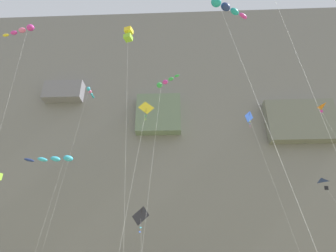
{
  "coord_description": "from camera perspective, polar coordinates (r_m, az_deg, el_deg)",
  "views": [
    {
      "loc": [
        3.71,
        -6.05,
        2.25
      ],
      "look_at": [
        2.68,
        21.05,
        16.35
      ],
      "focal_mm": 29.4,
      "sensor_mm": 36.0,
      "label": 1
    }
  ],
  "objects": [
    {
      "name": "cliff_face",
      "position": [
        68.33,
        -1.12,
        -3.51
      ],
      "size": [
        180.0,
        30.04,
        59.99
      ],
      "color": "slate",
      "rests_on": "ground"
    },
    {
      "name": "kite_windsock_far_left",
      "position": [
        29.5,
        -0.73,
        8.92
      ],
      "size": [
        3.21,
        4.31,
        20.25
      ],
      "color": "green",
      "rests_on": "ground"
    },
    {
      "name": "kite_diamond_mid_right",
      "position": [
        36.15,
        16.84,
        0.68
      ],
      "size": [
        3.52,
        2.72,
        20.32
      ],
      "color": "blue",
      "rests_on": "ground"
    },
    {
      "name": "kite_windsock_front_field",
      "position": [
        23.24,
        11.71,
        23.05
      ],
      "size": [
        3.36,
        7.34,
        20.46
      ],
      "color": "teal",
      "rests_on": "ground"
    },
    {
      "name": "kite_windsock_high_center",
      "position": [
        49.98,
        -27.89,
        17.15
      ],
      "size": [
        7.22,
        3.14,
        35.55
      ],
      "color": "#CC3399",
      "rests_on": "ground"
    },
    {
      "name": "kite_diamond_mid_center",
      "position": [
        34.56,
        -5.66,
        -18.25
      ],
      "size": [
        1.94,
        4.3,
        8.98
      ],
      "color": "black",
      "rests_on": "ground"
    },
    {
      "name": "kite_windsock_low_right",
      "position": [
        48.58,
        -22.09,
        -6.34
      ],
      "size": [
        7.32,
        3.6,
        19.01
      ],
      "color": "#38B2D1",
      "rests_on": "ground"
    },
    {
      "name": "kite_box_upper_mid",
      "position": [
        37.06,
        -8.21,
        18.24
      ],
      "size": [
        2.66,
        3.9,
        29.6
      ],
      "color": "yellow",
      "rests_on": "ground"
    },
    {
      "name": "kite_diamond_low_left",
      "position": [
        22.98,
        -4.88,
        2.02
      ],
      "size": [
        2.07,
        2.53,
        15.15
      ],
      "color": "yellow",
      "rests_on": "ground"
    },
    {
      "name": "kite_windsock_mid_left",
      "position": [
        53.96,
        -15.91,
        6.84
      ],
      "size": [
        2.85,
        5.26,
        32.14
      ],
      "color": "#38B2D1",
      "rests_on": "ground"
    },
    {
      "name": "kite_delta_high_right",
      "position": [
        46.66,
        28.91,
        2.3
      ],
      "size": [
        2.4,
        6.51,
        23.42
      ],
      "color": "orange",
      "rests_on": "ground"
    },
    {
      "name": "kite_delta_upper_right",
      "position": [
        38.38,
        30.8,
        -10.85
      ],
      "size": [
        2.74,
        3.62,
        11.03
      ],
      "color": "navy",
      "rests_on": "ground"
    }
  ]
}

